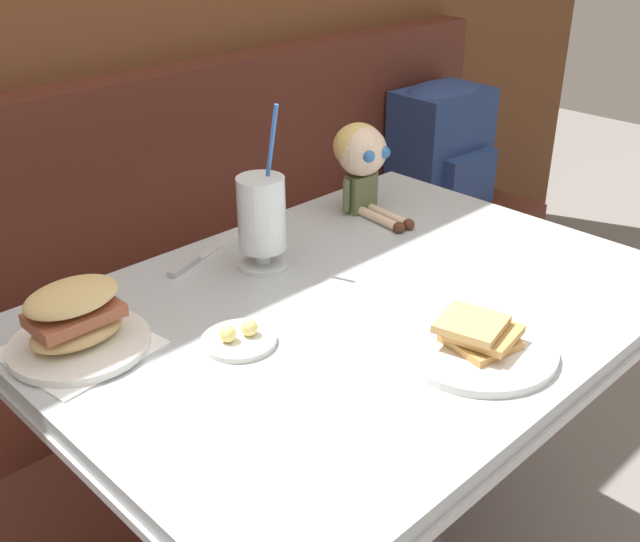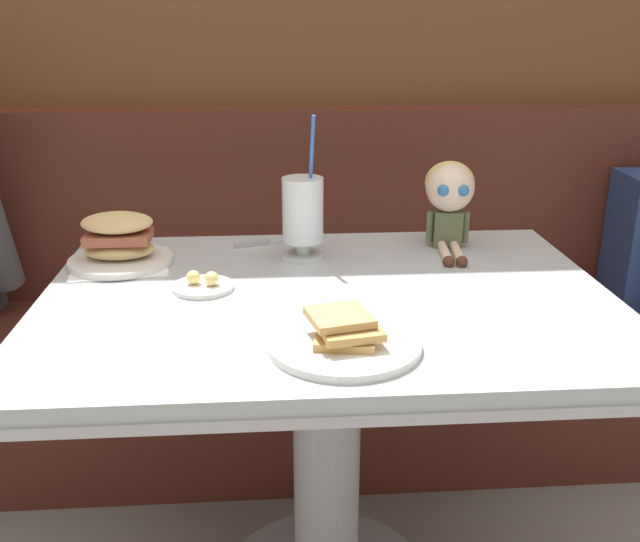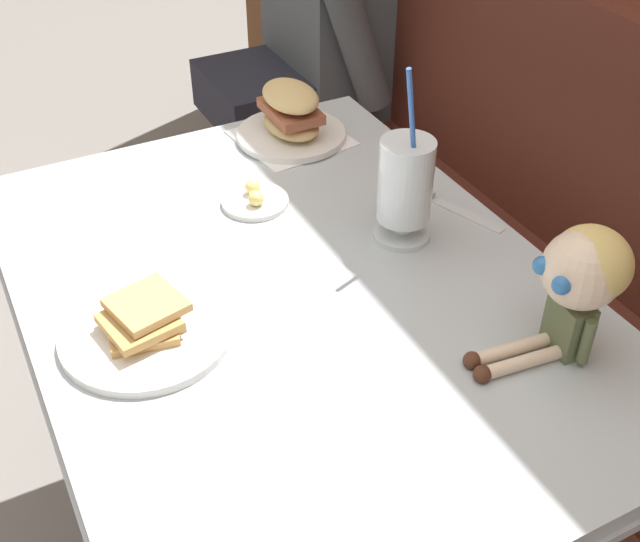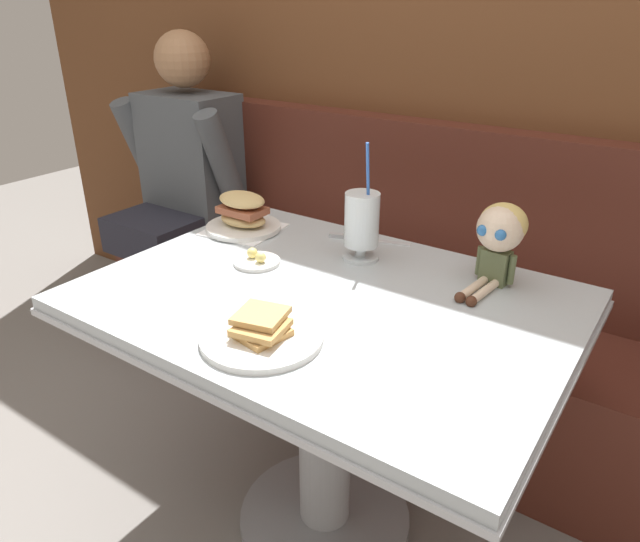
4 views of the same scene
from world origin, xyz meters
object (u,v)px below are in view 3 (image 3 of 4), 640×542
object	(u,v)px
sandwich_plate	(291,118)
diner_patron	(314,7)
seated_doll	(581,276)
toast_plate	(145,328)
butter_saucer	(255,199)
milkshake_glass	(405,186)
butter_knife	(428,195)

from	to	relation	value
sandwich_plate	diner_patron	size ratio (longest dim) A/B	0.28
seated_doll	toast_plate	bearing A→B (deg)	-119.54
butter_saucer	toast_plate	bearing A→B (deg)	-48.30
milkshake_glass	diner_patron	size ratio (longest dim) A/B	0.39
sandwich_plate	butter_knife	size ratio (longest dim) A/B	0.98
toast_plate	milkshake_glass	distance (m)	0.47
butter_saucer	seated_doll	xyz separation A→B (m)	(0.54, 0.24, 0.12)
diner_patron	sandwich_plate	bearing A→B (deg)	-30.44
butter_saucer	butter_knife	size ratio (longest dim) A/B	0.53
butter_knife	diner_patron	distance (m)	0.99
diner_patron	toast_plate	bearing A→B (deg)	-37.16
toast_plate	butter_knife	world-z (taller)	toast_plate
milkshake_glass	butter_knife	size ratio (longest dim) A/B	1.38
milkshake_glass	diner_patron	xyz separation A→B (m)	(-1.04, 0.36, -0.10)
sandwich_plate	seated_doll	bearing A→B (deg)	6.00
butter_saucer	butter_knife	xyz separation A→B (m)	(0.12, 0.29, -0.00)
toast_plate	butter_saucer	size ratio (longest dim) A/B	2.08
milkshake_glass	sandwich_plate	size ratio (longest dim) A/B	1.41
sandwich_plate	butter_saucer	bearing A→B (deg)	-40.70
toast_plate	butter_saucer	world-z (taller)	toast_plate
butter_saucer	sandwich_plate	bearing A→B (deg)	139.30
toast_plate	seated_doll	distance (m)	0.61
butter_knife	seated_doll	size ratio (longest dim) A/B	1.02
milkshake_glass	toast_plate	bearing A→B (deg)	-84.62
butter_knife	seated_doll	distance (m)	0.44
butter_saucer	seated_doll	size ratio (longest dim) A/B	0.54
milkshake_glass	butter_saucer	world-z (taller)	milkshake_glass
milkshake_glass	seated_doll	world-z (taller)	milkshake_glass
sandwich_plate	diner_patron	bearing A→B (deg)	149.56
butter_saucer	butter_knife	world-z (taller)	butter_saucer
butter_saucer	butter_knife	bearing A→B (deg)	66.86
toast_plate	seated_doll	bearing A→B (deg)	60.46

